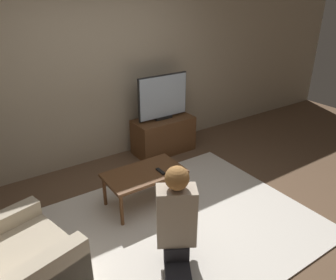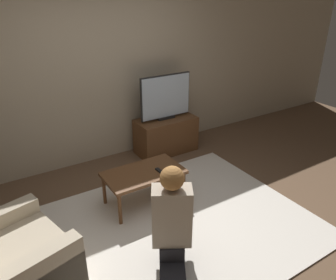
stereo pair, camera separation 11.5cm
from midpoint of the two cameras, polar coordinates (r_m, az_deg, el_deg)
name	(u,v)px [view 1 (the left image)]	position (r m, az deg, el deg)	size (l,w,h in m)	color
ground_plane	(177,226)	(3.61, 0.67, -14.81)	(10.00, 10.00, 0.00)	brown
wall_back	(95,71)	(4.61, -13.32, 11.63)	(10.00, 0.06, 2.60)	tan
rug	(177,226)	(3.60, 0.67, -14.71)	(2.84, 2.24, 0.02)	silver
tv_stand	(163,135)	(5.00, -1.47, 0.85)	(0.91, 0.46, 0.54)	brown
tv	(163,97)	(4.79, -1.57, 7.48)	(0.81, 0.08, 0.66)	black
coffee_table	(144,176)	(3.75, -5.03, -6.19)	(0.89, 0.51, 0.42)	brown
armchair	(7,271)	(3.06, -27.21, -19.65)	(1.06, 1.06, 0.94)	#B7A88E
person_kneeling	(176,218)	(2.87, 0.30, -13.46)	(0.61, 0.79, 1.01)	#232328
remote	(161,171)	(3.71, -2.20, -5.48)	(0.04, 0.15, 0.02)	black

